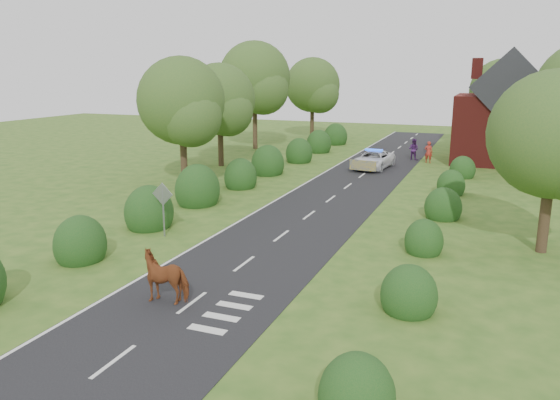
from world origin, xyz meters
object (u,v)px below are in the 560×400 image
at_px(police_van, 374,160).
at_px(pedestrian_red, 428,152).
at_px(road_sign, 163,202).
at_px(cow, 167,279).
at_px(pedestrian_purple, 413,149).

relative_size(police_van, pedestrian_red, 2.89).
xyz_separation_m(road_sign, cow, (4.08, -6.01, -0.94)).
bearing_deg(cow, pedestrian_purple, 163.09).
relative_size(cow, police_van, 0.39).
xyz_separation_m(police_van, pedestrian_red, (3.64, 4.28, 0.21)).
relative_size(road_sign, police_van, 0.49).
distance_m(road_sign, pedestrian_purple, 27.67).
relative_size(police_van, pedestrian_purple, 2.87).
height_order(cow, pedestrian_purple, pedestrian_purple).
height_order(road_sign, pedestrian_red, road_sign).
distance_m(road_sign, cow, 7.32).
xyz_separation_m(road_sign, police_van, (5.11, 21.28, -0.97)).
distance_m(road_sign, police_van, 21.90).
xyz_separation_m(pedestrian_red, pedestrian_purple, (-1.37, 1.10, 0.01)).
relative_size(cow, pedestrian_red, 1.12).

